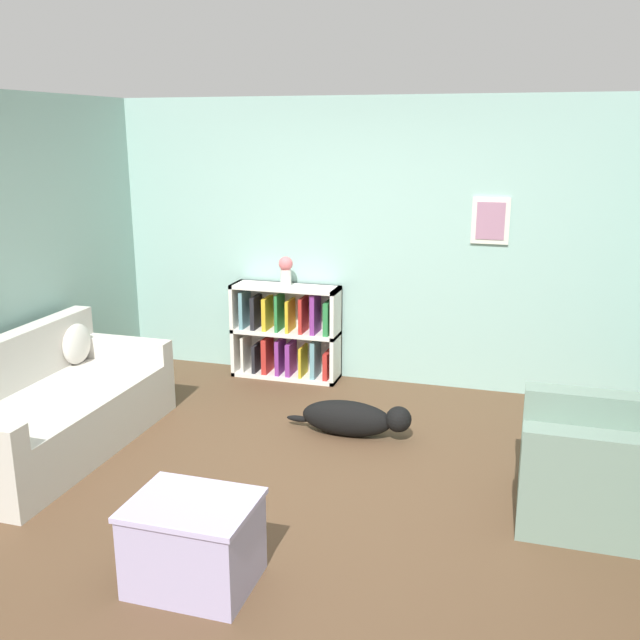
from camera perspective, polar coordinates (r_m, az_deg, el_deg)
The scene contains 8 objects.
ground_plane at distance 4.90m, azimuth -1.37°, elevation -13.12°, with size 14.00×14.00×0.00m, color brown.
wall_back at distance 6.58m, azimuth 4.65°, elevation 6.13°, with size 5.60×0.13×2.60m.
couch at distance 5.68m, azimuth -20.98°, elevation -6.80°, with size 0.92×1.97×0.84m.
bookshelf at distance 6.79m, azimuth -2.67°, elevation -1.05°, with size 1.03×0.30×0.90m.
recliner_chair at distance 4.73m, azimuth 22.79°, elevation -10.53°, with size 1.00×0.86×1.07m.
coffee_table at distance 3.92m, azimuth -10.08°, elevation -16.99°, with size 0.64×0.51×0.47m.
dog at distance 5.58m, azimuth 2.66°, elevation -7.86°, with size 1.01×0.25×0.28m.
vase at distance 6.63m, azimuth -2.75°, elevation 4.07°, with size 0.13×0.13×0.27m.
Camera 1 is at (1.34, -4.11, 2.32)m, focal length 40.00 mm.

